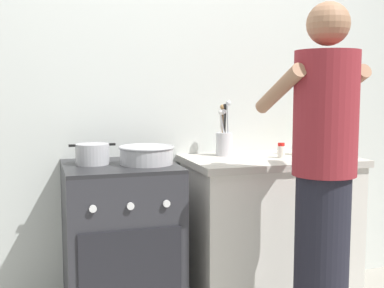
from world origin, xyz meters
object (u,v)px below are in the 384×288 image
(utensil_crock, at_px, (224,139))
(spice_bottle, at_px, (281,151))
(stove_range, at_px, (121,245))
(mixing_bowl, at_px, (147,154))
(person, at_px, (323,183))
(oil_bottle, at_px, (302,140))
(pot, at_px, (92,154))

(utensil_crock, height_order, spice_bottle, utensil_crock)
(stove_range, relative_size, utensil_crock, 2.68)
(mixing_bowl, bearing_deg, stove_range, 166.06)
(spice_bottle, bearing_deg, stove_range, 178.23)
(utensil_crock, distance_m, person, 0.82)
(stove_range, distance_m, oil_bottle, 1.26)
(stove_range, xyz_separation_m, utensil_crock, (0.66, 0.16, 0.55))
(utensil_crock, bearing_deg, oil_bottle, -13.66)
(pot, relative_size, utensil_crock, 0.74)
(stove_range, distance_m, utensil_crock, 0.88)
(pot, relative_size, mixing_bowl, 0.82)
(mixing_bowl, bearing_deg, person, -38.95)
(spice_bottle, xyz_separation_m, person, (-0.09, -0.59, -0.08))
(person, bearing_deg, spice_bottle, 81.71)
(oil_bottle, height_order, person, person)
(mixing_bowl, distance_m, person, 0.94)
(stove_range, xyz_separation_m, person, (0.87, -0.62, 0.41))
(person, bearing_deg, mixing_bowl, 141.05)
(oil_bottle, bearing_deg, pot, -179.66)
(mixing_bowl, relative_size, spice_bottle, 3.39)
(stove_range, relative_size, mixing_bowl, 2.99)
(spice_bottle, distance_m, person, 0.60)
(mixing_bowl, xyz_separation_m, spice_bottle, (0.81, 0.01, -0.01))
(pot, xyz_separation_m, utensil_crock, (0.80, 0.12, 0.05))
(spice_bottle, relative_size, person, 0.05)
(utensil_crock, distance_m, oil_bottle, 0.48)
(utensil_crock, xyz_separation_m, spice_bottle, (0.29, -0.19, -0.06))
(stove_range, height_order, person, person)
(mixing_bowl, bearing_deg, oil_bottle, 4.88)
(utensil_crock, bearing_deg, mixing_bowl, -159.27)
(utensil_crock, bearing_deg, spice_bottle, -33.94)
(pot, distance_m, mixing_bowl, 0.29)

